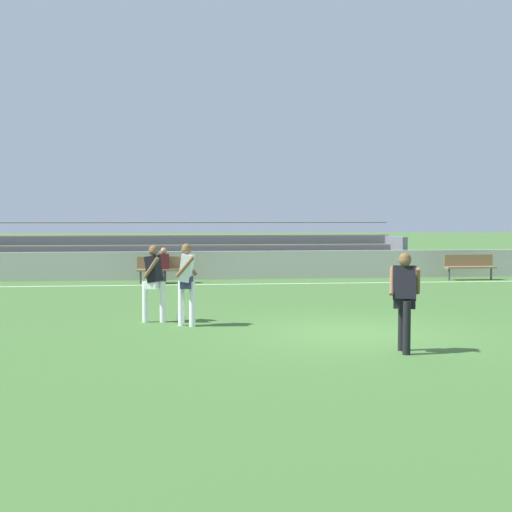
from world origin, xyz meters
The scene contains 11 objects.
ground_plane centered at (0.00, 0.00, 0.00)m, with size 160.00×160.00×0.00m, color #3D662D.
field_line_sideline centered at (0.00, 10.13, 0.00)m, with size 44.00×0.12×0.01m, color white.
sideline_wall centered at (0.00, 12.05, 0.51)m, with size 48.00×0.16×1.01m, color #BCB7AD.
bleacher_stand centered at (-3.45, 14.31, 0.83)m, with size 17.83×2.87×2.04m.
bench_far_left centered at (-3.79, 10.83, 0.55)m, with size 1.80×0.40×0.90m.
bench_centre_sideline centered at (7.02, 10.83, 0.55)m, with size 1.80×0.40×0.90m.
spectator_seated centered at (-3.79, 10.71, 0.70)m, with size 0.36×0.42×1.21m.
player_white_deep_cover centered at (-3.17, 1.31, 1.03)m, with size 0.48×0.53×1.72m.
player_dark_challenging centered at (-3.86, 1.93, 0.99)m, with size 0.50×0.62×1.66m.
player_dark_dropping_back centered at (0.40, -1.96, 1.00)m, with size 0.61×0.49×1.68m.
soccer_ball centered at (-3.29, 1.88, 0.11)m, with size 0.22×0.22×0.22m, color white.
Camera 1 is at (-3.40, -13.40, 2.30)m, focal length 49.92 mm.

